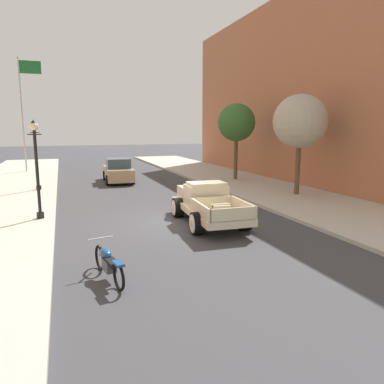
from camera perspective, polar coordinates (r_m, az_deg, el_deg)
ground_plane at (r=14.55m, az=-2.69°, el=-4.64°), size 140.00×140.00×0.00m
sidewalk_right at (r=17.98m, az=19.99°, el=-2.17°), size 5.50×64.00×0.15m
building_right_storefront at (r=30.01m, az=23.17°, el=13.98°), size 12.00×28.00×12.35m
hotrod_truck_cream at (r=14.36m, az=2.31°, el=-1.74°), size 2.36×5.01×1.58m
motorcycle_parked at (r=9.23m, az=-12.99°, el=-10.73°), size 0.68×2.09×0.93m
car_background_tan at (r=25.60m, az=-11.53°, el=3.25°), size 1.99×4.36×1.65m
street_lamp_near at (r=15.29m, az=-23.24°, el=4.35°), size 0.50×0.32×3.85m
street_lamp_far at (r=22.71m, az=-23.30°, el=5.92°), size 0.50×0.32×3.85m
flagpole at (r=33.05m, az=-24.84°, el=12.71°), size 1.74×0.16×9.16m
street_tree_nearest at (r=20.19m, az=16.60°, el=10.55°), size 2.82×2.82×5.30m
street_tree_second at (r=25.51m, az=6.99°, el=10.73°), size 2.58×2.58×5.21m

